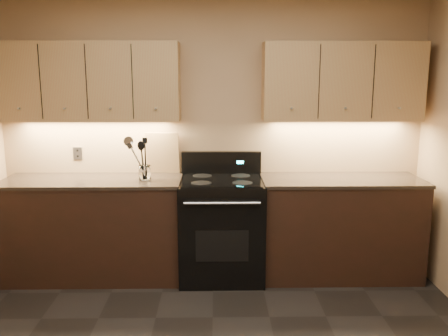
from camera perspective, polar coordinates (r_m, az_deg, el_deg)
The scene contains 13 objects.
wall_back at distance 4.55m, azimuth -1.34°, elevation 4.07°, with size 4.00×0.04×2.60m, color tan.
counter_left at distance 4.58m, azimuth -15.32°, elevation -6.98°, with size 1.62×0.62×0.93m.
counter_right at distance 4.59m, azimuth 13.70°, elevation -6.89°, with size 1.46×0.62×0.93m.
stove at distance 4.42m, azimuth -0.28°, elevation -7.07°, with size 0.76×0.68×1.14m.
upper_cab_left at distance 4.51m, azimuth -15.73°, elevation 9.97°, with size 1.60×0.30×0.70m, color #A68D53.
upper_cab_right at distance 4.51m, azimuth 14.02°, elevation 10.06°, with size 1.44×0.30×0.70m, color #A68D53.
outlet_plate at distance 4.76m, azimuth -17.19°, elevation 1.70°, with size 0.09×0.01×0.12m, color #B2B5BA.
utensil_crock at distance 4.33m, azimuth -9.51°, elevation -0.60°, with size 0.13×0.13×0.13m.
cutting_board at distance 4.57m, azimuth -7.37°, elevation 1.82°, with size 0.31×0.02×0.40m, color tan.
black_spoon at distance 4.32m, azimuth -9.62°, elevation 1.09°, with size 0.06×0.06×0.34m, color black, non-canonical shape.
black_turner at distance 4.27m, azimuth -9.44°, elevation 1.21°, with size 0.08×0.08×0.38m, color black, non-canonical shape.
steel_spatula at distance 4.30m, azimuth -9.32°, elevation 1.24°, with size 0.08×0.08×0.37m, color silver, non-canonical shape.
steel_skimmer at distance 4.29m, azimuth -9.30°, elevation 1.35°, with size 0.09×0.09×0.39m, color silver, non-canonical shape.
Camera 1 is at (0.03, -2.51, 1.87)m, focal length 38.00 mm.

